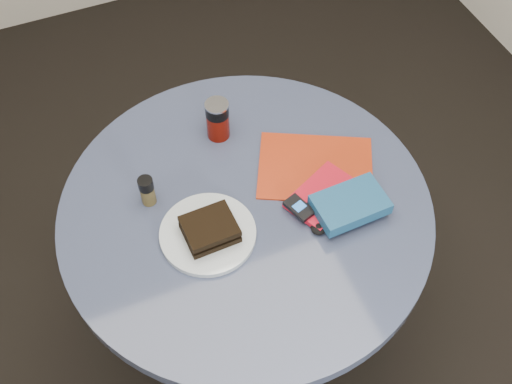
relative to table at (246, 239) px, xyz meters
name	(u,v)px	position (x,y,z in m)	size (l,w,h in m)	color
ground	(248,325)	(0.00, 0.00, -0.59)	(4.00, 4.00, 0.00)	black
table	(246,239)	(0.00, 0.00, 0.00)	(1.00, 1.00, 0.75)	black
plate	(208,234)	(-0.12, -0.05, 0.17)	(0.25, 0.25, 0.02)	silver
sandwich	(210,229)	(-0.12, -0.05, 0.20)	(0.13, 0.11, 0.05)	black
soda_can	(218,120)	(0.02, 0.27, 0.23)	(0.08, 0.08, 0.13)	#630E04
pepper_grinder	(147,191)	(-0.23, 0.12, 0.21)	(0.05, 0.05, 0.09)	#4D4221
magazine	(315,168)	(0.23, 0.05, 0.17)	(0.32, 0.24, 0.01)	#9C290E
red_book	(324,196)	(0.20, -0.06, 0.18)	(0.19, 0.13, 0.02)	red
novel	(350,204)	(0.24, -0.12, 0.20)	(0.19, 0.12, 0.04)	navy
mp3_player	(299,208)	(0.12, -0.08, 0.19)	(0.07, 0.09, 0.01)	black
headphones	(329,227)	(0.17, -0.15, 0.17)	(0.10, 0.07, 0.02)	black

